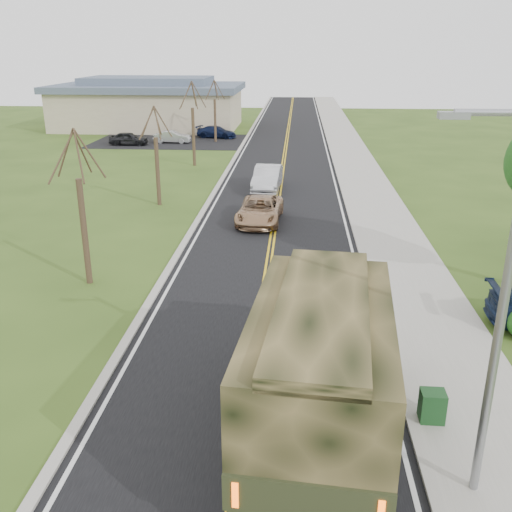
# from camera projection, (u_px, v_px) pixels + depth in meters

# --- Properties ---
(ground) EXTENTS (160.00, 160.00, 0.00)m
(ground) POSITION_uv_depth(u_px,v_px,m) (240.00, 463.00, 12.84)
(ground) COLOR #334A18
(ground) RESTS_ON ground
(road) EXTENTS (8.00, 120.00, 0.01)m
(road) POSITION_uv_depth(u_px,v_px,m) (285.00, 153.00, 50.28)
(road) COLOR black
(road) RESTS_ON ground
(curb_right) EXTENTS (0.30, 120.00, 0.12)m
(curb_right) POSITION_uv_depth(u_px,v_px,m) (332.00, 153.00, 49.98)
(curb_right) COLOR #9E998E
(curb_right) RESTS_ON ground
(sidewalk_right) EXTENTS (3.20, 120.00, 0.10)m
(sidewalk_right) POSITION_uv_depth(u_px,v_px,m) (352.00, 154.00, 49.87)
(sidewalk_right) COLOR #9E998E
(sidewalk_right) RESTS_ON ground
(curb_left) EXTENTS (0.30, 120.00, 0.10)m
(curb_left) POSITION_uv_depth(u_px,v_px,m) (238.00, 152.00, 50.55)
(curb_left) COLOR #9E998E
(curb_left) RESTS_ON ground
(street_light) EXTENTS (1.65, 0.22, 8.00)m
(street_light) POSITION_uv_depth(u_px,v_px,m) (498.00, 300.00, 10.51)
(street_light) COLOR gray
(street_light) RESTS_ON ground
(bare_tree_a) EXTENTS (1.93, 2.26, 6.08)m
(bare_tree_a) POSITION_uv_depth(u_px,v_px,m) (83.00, 219.00, 21.78)
(bare_tree_a) COLOR #38281C
(bare_tree_a) RESTS_ON ground
(bare_tree_b) EXTENTS (1.83, 2.14, 5.73)m
(bare_tree_b) POSITION_uv_depth(u_px,v_px,m) (157.00, 163.00, 33.06)
(bare_tree_b) COLOR #38281C
(bare_tree_b) RESTS_ON ground
(bare_tree_c) EXTENTS (2.04, 2.39, 6.42)m
(bare_tree_c) POSITION_uv_depth(u_px,v_px,m) (193.00, 130.00, 44.19)
(bare_tree_c) COLOR #38281C
(bare_tree_c) RESTS_ON ground
(bare_tree_d) EXTENTS (1.88, 2.20, 5.91)m
(bare_tree_d) POSITION_uv_depth(u_px,v_px,m) (215.00, 115.00, 55.50)
(bare_tree_d) COLOR #38281C
(bare_tree_d) RESTS_ON ground
(commercial_building) EXTENTS (25.50, 21.50, 5.65)m
(commercial_building) POSITION_uv_depth(u_px,v_px,m) (150.00, 104.00, 65.41)
(commercial_building) COLOR tan
(commercial_building) RESTS_ON ground
(military_truck) EXTENTS (3.53, 8.29, 4.02)m
(military_truck) POSITION_uv_depth(u_px,v_px,m) (322.00, 358.00, 12.69)
(military_truck) COLOR black
(military_truck) RESTS_ON ground
(suv_champagne) EXTENTS (2.46, 4.89, 1.33)m
(suv_champagne) POSITION_uv_depth(u_px,v_px,m) (260.00, 210.00, 30.27)
(suv_champagne) COLOR #A57F5D
(suv_champagne) RESTS_ON ground
(sedan_silver) EXTENTS (1.90, 4.82, 1.56)m
(sedan_silver) POSITION_uv_depth(u_px,v_px,m) (267.00, 178.00, 37.17)
(sedan_silver) COLOR silver
(sedan_silver) RESTS_ON ground
(utility_box_near) EXTENTS (0.61, 0.51, 0.80)m
(utility_box_near) POSITION_uv_depth(u_px,v_px,m) (432.00, 406.00, 14.04)
(utility_box_near) COLOR #17421C
(utility_box_near) RESTS_ON sidewalk_right
(lot_car_dark) EXTENTS (3.67, 1.54, 1.24)m
(lot_car_dark) POSITION_uv_depth(u_px,v_px,m) (129.00, 139.00, 54.27)
(lot_car_dark) COLOR black
(lot_car_dark) RESTS_ON ground
(lot_car_silver) EXTENTS (3.59, 1.30, 1.18)m
(lot_car_silver) POSITION_uv_depth(u_px,v_px,m) (172.00, 137.00, 55.54)
(lot_car_silver) COLOR #AFB0B4
(lot_car_silver) RESTS_ON ground
(lot_car_navy) EXTENTS (4.39, 2.60, 1.19)m
(lot_car_navy) POSITION_uv_depth(u_px,v_px,m) (217.00, 132.00, 58.60)
(lot_car_navy) COLOR #0E1633
(lot_car_navy) RESTS_ON ground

